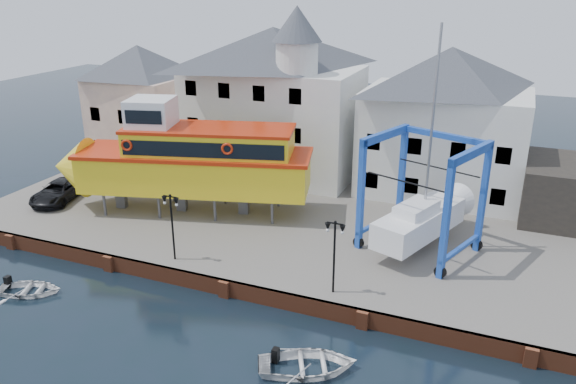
% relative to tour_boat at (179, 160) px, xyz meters
% --- Properties ---
extents(ground, '(140.00, 140.00, 0.00)m').
position_rel_tour_boat_xyz_m(ground, '(7.69, -7.96, -4.85)').
color(ground, '#14242C').
rests_on(ground, ground).
extents(hardstanding, '(44.00, 22.00, 1.00)m').
position_rel_tour_boat_xyz_m(hardstanding, '(7.69, 3.04, -4.35)').
color(hardstanding, '#645E55').
rests_on(hardstanding, ground).
extents(quay_wall, '(44.00, 0.47, 1.00)m').
position_rel_tour_boat_xyz_m(quay_wall, '(7.69, -7.85, -4.35)').
color(quay_wall, brown).
rests_on(quay_wall, ground).
extents(building_pink, '(8.00, 7.00, 10.30)m').
position_rel_tour_boat_xyz_m(building_pink, '(-10.31, 10.04, 1.30)').
color(building_pink, tan).
rests_on(building_pink, hardstanding).
extents(building_white_main, '(14.00, 8.30, 14.00)m').
position_rel_tour_boat_xyz_m(building_white_main, '(2.82, 10.43, 2.49)').
color(building_white_main, silver).
rests_on(building_white_main, hardstanding).
extents(building_white_right, '(12.00, 8.00, 11.20)m').
position_rel_tour_boat_xyz_m(building_white_right, '(16.69, 11.04, 1.75)').
color(building_white_right, silver).
rests_on(building_white_right, hardstanding).
extents(lamp_post_left, '(1.12, 0.32, 4.20)m').
position_rel_tour_boat_xyz_m(lamp_post_left, '(3.69, -6.76, -0.68)').
color(lamp_post_left, black).
rests_on(lamp_post_left, hardstanding).
extents(lamp_post_right, '(1.12, 0.32, 4.20)m').
position_rel_tour_boat_xyz_m(lamp_post_right, '(13.69, -6.76, -0.68)').
color(lamp_post_right, black).
rests_on(lamp_post_right, hardstanding).
extents(tour_boat, '(19.25, 9.19, 8.16)m').
position_rel_tour_boat_xyz_m(tour_boat, '(0.00, 0.00, 0.00)').
color(tour_boat, '#59595E').
rests_on(tour_boat, hardstanding).
extents(travel_lift, '(7.65, 9.24, 13.59)m').
position_rel_tour_boat_xyz_m(travel_lift, '(17.24, 0.93, -1.58)').
color(travel_lift, '#0D3B9D').
rests_on(travel_lift, hardstanding).
extents(van, '(3.63, 5.72, 1.47)m').
position_rel_tour_boat_xyz_m(van, '(-9.72, -1.95, -3.11)').
color(van, black).
rests_on(van, hardstanding).
extents(motorboat_b, '(5.50, 4.89, 0.94)m').
position_rel_tour_boat_xyz_m(motorboat_b, '(14.26, -12.19, -4.85)').
color(motorboat_b, white).
rests_on(motorboat_b, ground).
extents(motorboat_d, '(4.23, 3.65, 0.74)m').
position_rel_tour_boat_xyz_m(motorboat_d, '(-2.80, -11.87, -4.85)').
color(motorboat_d, white).
rests_on(motorboat_d, ground).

